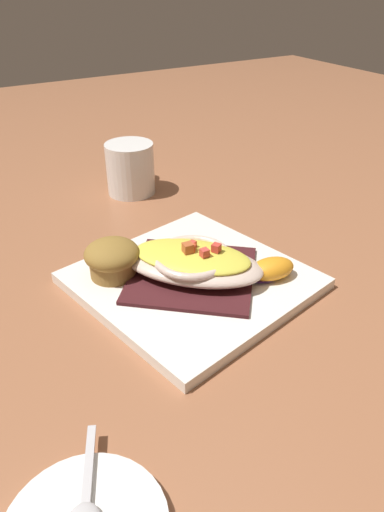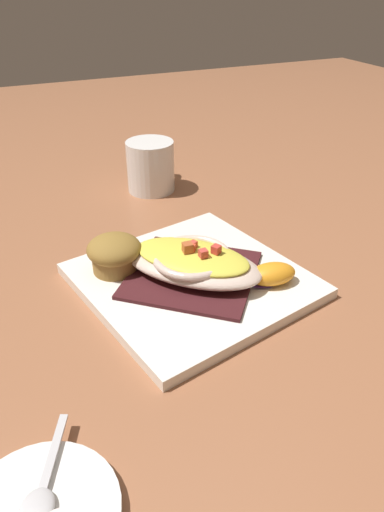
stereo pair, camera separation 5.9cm
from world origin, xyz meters
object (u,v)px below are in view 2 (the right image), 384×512
at_px(gratin_dish, 192,261).
at_px(muffin, 114,253).
at_px(square_plate, 192,280).
at_px(orange_garnish, 271,275).
at_px(coffee_mug, 151,168).
at_px(spoon, 39,501).

relative_size(gratin_dish, muffin, 2.83).
distance_m(square_plate, orange_garnish, 0.10).
height_order(square_plate, coffee_mug, coffee_mug).
xyz_separation_m(muffin, orange_garnish, (0.11, 0.17, -0.01)).
distance_m(gratin_dish, muffin, 0.10).
bearing_deg(square_plate, orange_garnish, 57.35).
bearing_deg(coffee_mug, square_plate, -10.33).
height_order(gratin_dish, spoon, gratin_dish).
relative_size(square_plate, muffin, 3.70).
height_order(square_plate, muffin, muffin).
height_order(orange_garnish, coffee_mug, coffee_mug).
relative_size(muffin, orange_garnish, 1.00).
relative_size(orange_garnish, coffee_mug, 0.68).
height_order(coffee_mug, spoon, coffee_mug).
bearing_deg(spoon, gratin_dish, 135.18).
bearing_deg(muffin, square_plate, 57.22).
distance_m(square_plate, gratin_dish, 0.03).
xyz_separation_m(square_plate, muffin, (-0.05, -0.08, 0.03)).
relative_size(square_plate, coffee_mug, 2.50).
relative_size(gratin_dish, orange_garnish, 2.82).
bearing_deg(square_plate, spoon, -44.82).
relative_size(muffin, spoon, 0.71).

